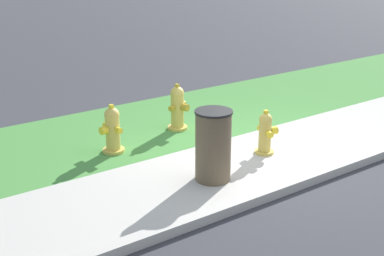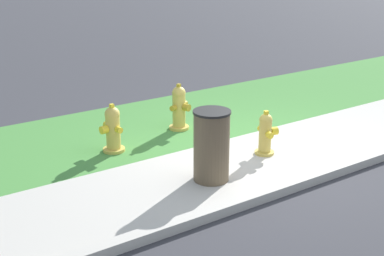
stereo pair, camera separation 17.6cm
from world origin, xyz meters
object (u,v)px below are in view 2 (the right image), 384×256
Objects in this scene: fire_hydrant_near_corner at (266,134)px; fire_hydrant_far_end at (179,108)px; trash_bin at (212,146)px; fire_hydrant_at_driveway at (113,129)px.

fire_hydrant_far_end is at bearing -149.53° from fire_hydrant_near_corner.
fire_hydrant_far_end is 2.07m from trash_bin.
fire_hydrant_near_corner is 1.23m from trash_bin.
trash_bin is at bearing -61.30° from fire_hydrant_near_corner.
fire_hydrant_near_corner is 0.91× the size of fire_hydrant_at_driveway.
fire_hydrant_near_corner is at bearing 12.87° from trash_bin.
fire_hydrant_at_driveway is at bearing -111.68° from fire_hydrant_near_corner.
fire_hydrant_at_driveway reaches higher than fire_hydrant_near_corner.
trash_bin is at bearing 48.13° from fire_hydrant_far_end.
fire_hydrant_far_end reaches higher than fire_hydrant_at_driveway.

